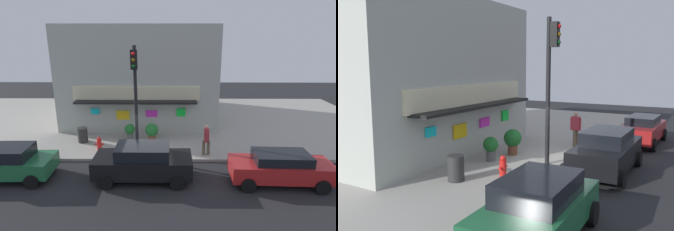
% 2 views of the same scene
% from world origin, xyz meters
% --- Properties ---
extents(ground_plane, '(48.68, 48.68, 0.00)m').
position_xyz_m(ground_plane, '(0.00, 0.00, 0.00)').
color(ground_plane, '#232326').
extents(sidewalk, '(32.46, 13.96, 0.16)m').
position_xyz_m(sidewalk, '(0.00, 6.98, 0.08)').
color(sidewalk, '#A39E93').
rests_on(sidewalk, ground_plane).
extents(corner_building, '(10.59, 10.05, 6.93)m').
position_xyz_m(corner_building, '(-1.01, 8.51, 3.62)').
color(corner_building, '#ADB2A8').
rests_on(corner_building, sidewalk).
extents(traffic_light, '(0.32, 0.58, 5.83)m').
position_xyz_m(traffic_light, '(-0.62, 0.40, 3.87)').
color(traffic_light, black).
rests_on(traffic_light, sidewalk).
extents(fire_hydrant, '(0.50, 0.26, 0.77)m').
position_xyz_m(fire_hydrant, '(-2.88, 1.24, 0.53)').
color(fire_hydrant, red).
rests_on(fire_hydrant, sidewalk).
extents(trash_can, '(0.59, 0.59, 0.90)m').
position_xyz_m(trash_can, '(-4.17, 2.39, 0.61)').
color(trash_can, '#2D2D2D').
rests_on(trash_can, sidewalk).
extents(pedestrian, '(0.42, 0.56, 1.73)m').
position_xyz_m(pedestrian, '(3.10, 0.58, 1.11)').
color(pedestrian, brown).
rests_on(pedestrian, sidewalk).
extents(potted_plant_by_doorway, '(0.80, 0.80, 1.16)m').
position_xyz_m(potted_plant_by_doorway, '(0.03, 2.45, 0.85)').
color(potted_plant_by_doorway, brown).
rests_on(potted_plant_by_doorway, sidewalk).
extents(potted_plant_by_window, '(0.65, 0.65, 1.03)m').
position_xyz_m(potted_plant_by_window, '(-1.34, 2.74, 0.77)').
color(potted_plant_by_window, '#59595B').
rests_on(potted_plant_by_window, sidewalk).
extents(parked_car_red, '(4.49, 2.01, 1.49)m').
position_xyz_m(parked_car_red, '(6.09, -2.10, 0.79)').
color(parked_car_red, '#AD1E1E').
rests_on(parked_car_red, ground_plane).
extents(parked_car_green, '(4.22, 2.16, 1.59)m').
position_xyz_m(parked_car_green, '(-6.40, -1.78, 0.82)').
color(parked_car_green, '#1E6038').
rests_on(parked_car_green, ground_plane).
extents(parked_car_black, '(4.47, 2.07, 1.69)m').
position_xyz_m(parked_car_black, '(-0.09, -1.77, 0.87)').
color(parked_car_black, black).
rests_on(parked_car_black, ground_plane).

